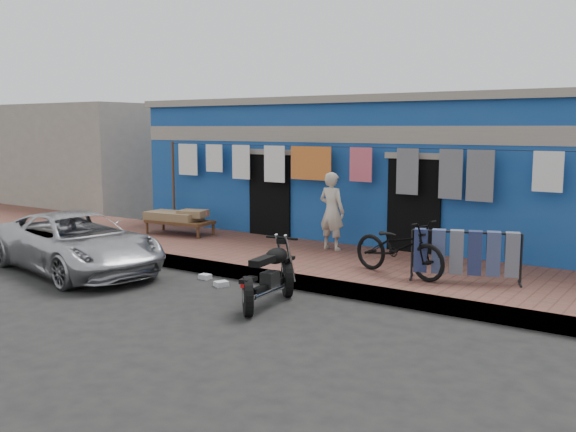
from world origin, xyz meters
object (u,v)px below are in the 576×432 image
object	(u,v)px
seated_person	(332,211)
jeans_rack	(465,255)
charpoy	(180,222)
car	(77,242)
bicycle	(399,241)
motorcycle	(268,273)

from	to	relation	value
seated_person	jeans_rack	size ratio (longest dim) A/B	0.88
seated_person	charpoy	bearing A→B (deg)	11.44
car	charpoy	bearing A→B (deg)	16.93
bicycle	seated_person	bearing A→B (deg)	71.46
charpoy	car	bearing A→B (deg)	-83.54
bicycle	motorcycle	world-z (taller)	bicycle
bicycle	jeans_rack	size ratio (longest dim) A/B	1.01
seated_person	charpoy	size ratio (longest dim) A/B	0.92
bicycle	motorcycle	distance (m)	2.37
car	motorcycle	size ratio (longest dim) A/B	2.56
car	seated_person	world-z (taller)	seated_person
seated_person	motorcycle	xyz separation A→B (m)	(0.85, -3.31, -0.54)
motorcycle	jeans_rack	xyz separation A→B (m)	(2.28, 2.21, 0.18)
charpoy	jeans_rack	bearing A→B (deg)	-5.94
motorcycle	charpoy	world-z (taller)	motorcycle
car	motorcycle	xyz separation A→B (m)	(4.33, 0.18, -0.08)
charpoy	jeans_rack	distance (m)	7.00
seated_person	motorcycle	distance (m)	3.45
car	seated_person	xyz separation A→B (m)	(3.48, 3.48, 0.46)
jeans_rack	charpoy	bearing A→B (deg)	174.06
motorcycle	jeans_rack	size ratio (longest dim) A/B	0.89
charpoy	jeans_rack	world-z (taller)	jeans_rack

